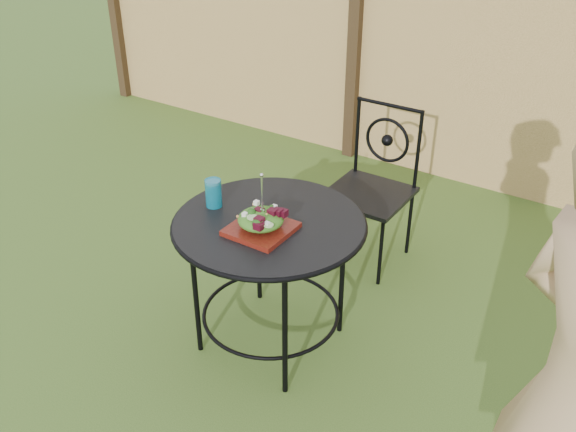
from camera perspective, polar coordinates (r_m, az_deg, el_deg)
name	(u,v)px	position (r m, az deg, el deg)	size (l,w,h in m)	color
ground	(370,368)	(3.30, 7.34, -13.23)	(60.00, 60.00, 0.00)	#314D18
fence	(530,68)	(4.68, 20.72, 12.22)	(8.00, 0.12, 1.90)	#EDC075
patio_table	(270,246)	(3.07, -1.64, -2.66)	(0.92, 0.92, 0.72)	black
patio_chair	(373,183)	(3.85, 7.57, 2.96)	(0.46, 0.46, 0.95)	black
salad_plate	(261,229)	(2.92, -2.41, -1.16)	(0.27, 0.27, 0.02)	#4B0D0A
salad	(261,219)	(2.89, -2.43, -0.28)	(0.21, 0.21, 0.08)	#235614
fork	(262,194)	(2.82, -2.32, 1.93)	(0.01, 0.01, 0.18)	silver
drinking_glass	(214,193)	(3.11, -6.64, 2.04)	(0.08, 0.08, 0.14)	#0B6B87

